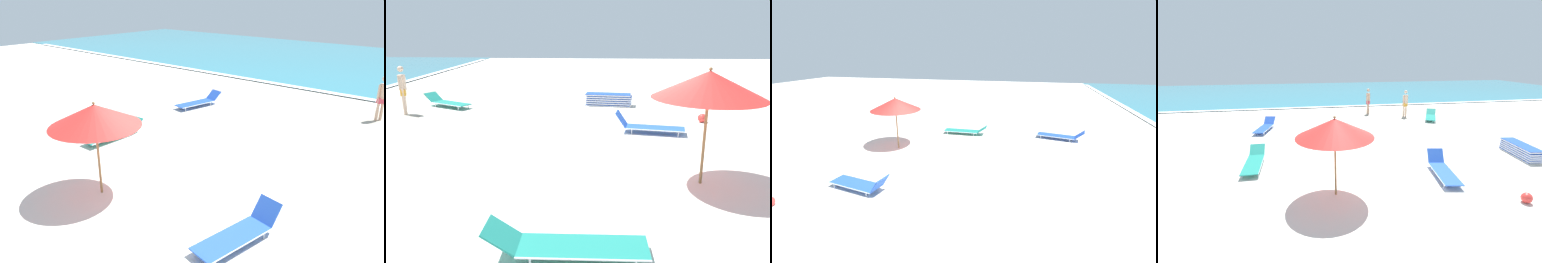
% 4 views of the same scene
% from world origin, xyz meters
% --- Properties ---
extents(ground_plane, '(60.00, 60.00, 0.16)m').
position_xyz_m(ground_plane, '(0.00, 0.01, -0.08)').
color(ground_plane, silver).
extents(beach_umbrella, '(2.20, 2.20, 2.38)m').
position_xyz_m(beach_umbrella, '(-1.09, -1.52, 2.04)').
color(beach_umbrella, olive).
rests_on(beach_umbrella, ground_plane).
extents(lounger_stack, '(0.83, 1.95, 0.49)m').
position_xyz_m(lounger_stack, '(6.72, 0.18, 0.25)').
color(lounger_stack, blue).
rests_on(lounger_stack, ground_plane).
extents(sun_lounger_under_umbrella, '(0.66, 2.28, 0.50)m').
position_xyz_m(sun_lounger_under_umbrella, '(-3.81, 1.03, 0.21)').
color(sun_lounger_under_umbrella, '#1E8475').
rests_on(sun_lounger_under_umbrella, ground_plane).
extents(sun_lounger_near_water_left, '(0.96, 2.13, 0.63)m').
position_xyz_m(sun_lounger_near_water_left, '(2.66, -0.91, 0.22)').
color(sun_lounger_near_water_left, blue).
rests_on(sun_lounger_near_water_left, ground_plane).
extents(sun_lounger_near_water_right, '(1.51, 2.15, 0.51)m').
position_xyz_m(sun_lounger_near_water_right, '(6.08, 6.64, 0.21)').
color(sun_lounger_near_water_right, '#1E8475').
rests_on(sun_lounger_near_water_right, ground_plane).
extents(beachgoer_wading_adult, '(0.42, 0.28, 1.76)m').
position_xyz_m(beachgoer_wading_adult, '(4.73, 7.69, 1.00)').
color(beachgoer_wading_adult, beige).
rests_on(beachgoer_wading_adult, ground_plane).
extents(beach_ball, '(0.30, 0.30, 0.30)m').
position_xyz_m(beach_ball, '(4.09, -2.90, 0.15)').
color(beach_ball, red).
rests_on(beach_ball, ground_plane).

